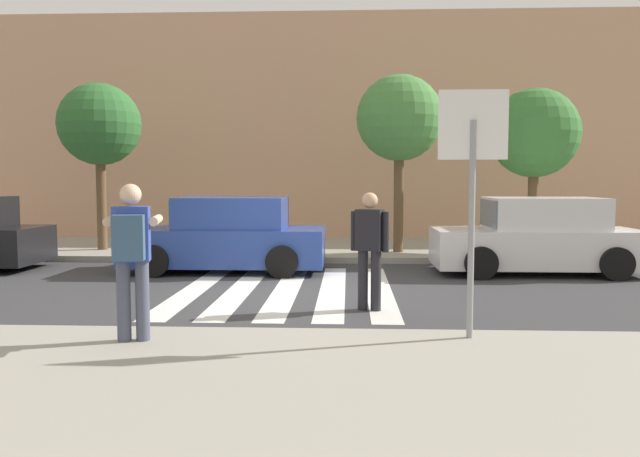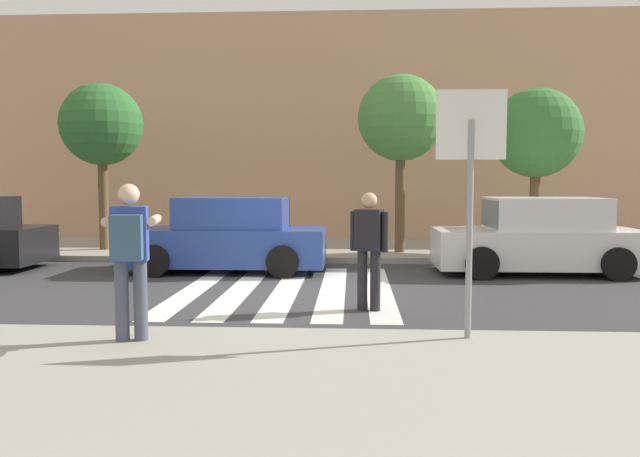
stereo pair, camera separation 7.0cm
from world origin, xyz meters
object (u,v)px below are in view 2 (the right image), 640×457
Objects in this scene: street_tree_center at (401,119)px; street_tree_east at (536,134)px; parked_car_white at (539,238)px; street_tree_west at (101,126)px; photographer_with_backpack at (130,248)px; parked_car_blue at (228,237)px; pedestrian_crossing at (369,244)px; stop_sign at (471,158)px.

street_tree_center is 1.09× the size of street_tree_east.
street_tree_west is at bearing 165.02° from parked_car_white.
photographer_with_backpack is 0.42× the size of parked_car_blue.
parked_car_blue is 1.00× the size of parked_car_white.
pedestrian_crossing is at bearing 42.18° from photographer_with_backpack.
pedestrian_crossing is 0.42× the size of parked_car_white.
street_tree_east is at bearing 56.34° from pedestrian_crossing.
photographer_with_backpack reaches higher than parked_car_white.
photographer_with_backpack is 9.93m from street_tree_west.
pedestrian_crossing is (-1.05, 2.07, -1.17)m from stop_sign.
street_tree_east is at bearing 51.75° from photographer_with_backpack.
pedestrian_crossing is 5.18m from parked_car_white.
photographer_with_backpack is 11.13m from street_tree_east.
parked_car_white is 1.04× the size of street_tree_east.
parked_car_white is (6.20, 6.19, -0.44)m from photographer_with_backpack.
stop_sign is 8.88m from street_tree_east.
parked_car_blue is (-0.16, 6.19, -0.44)m from photographer_with_backpack.
street_tree_center is (-0.14, 8.32, 1.22)m from stop_sign.
photographer_with_backpack is at bearing -137.82° from pedestrian_crossing.
street_tree_east reaches higher than photographer_with_backpack.
street_tree_west is at bearing 178.56° from street_tree_east.
street_tree_center reaches higher than street_tree_east.
street_tree_west is at bearing 113.69° from photographer_with_backpack.
stop_sign is at bearing -48.31° from street_tree_west.
photographer_with_backpack reaches higher than parked_car_blue.
pedestrian_crossing is 0.42× the size of parked_car_blue.
pedestrian_crossing reaches higher than parked_car_blue.
pedestrian_crossing reaches higher than parked_car_white.
pedestrian_crossing is at bearing -98.32° from street_tree_center.
parked_car_blue is 5.27m from street_tree_west.
photographer_with_backpack is 6.20m from parked_car_blue.
street_tree_center is at bearing -1.75° from street_tree_west.
pedestrian_crossing is 0.40× the size of street_tree_center.
pedestrian_crossing is 7.73m from street_tree_east.
pedestrian_crossing is 0.44× the size of street_tree_east.
street_tree_east reaches higher than stop_sign.
stop_sign is at bearing -110.41° from street_tree_east.
stop_sign is 0.67× the size of parked_car_blue.
pedestrian_crossing is at bearing 116.92° from stop_sign.
pedestrian_crossing is at bearing -123.66° from street_tree_east.
photographer_with_backpack is at bearing -112.43° from street_tree_center.
street_tree_west is (-3.90, 8.89, 2.10)m from photographer_with_backpack.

